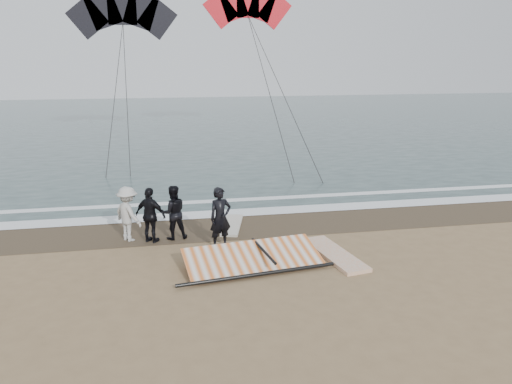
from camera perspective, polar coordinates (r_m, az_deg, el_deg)
ground at (r=13.29m, az=2.06°, el=-10.08°), size 120.00×120.00×0.00m
sea at (r=45.14m, az=-7.20°, el=7.97°), size 120.00×54.00×0.02m
wet_sand at (r=17.38m, az=-1.19°, el=-3.80°), size 120.00×2.80×0.01m
foam_near at (r=18.68m, az=-1.89°, el=-2.36°), size 120.00×0.90×0.01m
foam_far at (r=20.29m, az=-2.63°, el=-0.92°), size 120.00×0.45×0.01m
man_main at (r=15.17m, az=-4.09°, el=-2.96°), size 0.79×0.63×1.90m
board_white at (r=14.97m, az=8.95°, el=-7.02°), size 1.26×2.89×0.11m
board_cream at (r=17.26m, az=-2.75°, el=-3.81°), size 1.08×2.24×0.09m
trio_cluster at (r=16.08m, az=-12.19°, el=-2.46°), size 2.49×1.40×1.78m
sail_rig at (r=14.15m, az=-0.71°, el=-7.57°), size 4.38×2.22×0.50m
kite_red at (r=35.92m, az=-0.92°, el=20.01°), size 6.67×7.18×16.44m
kite_dark at (r=34.70m, az=-15.00°, el=18.64°), size 7.81×5.31×12.96m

